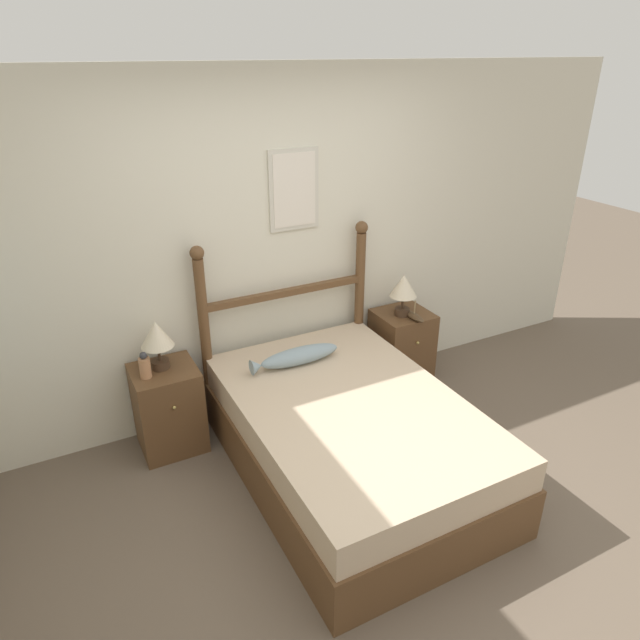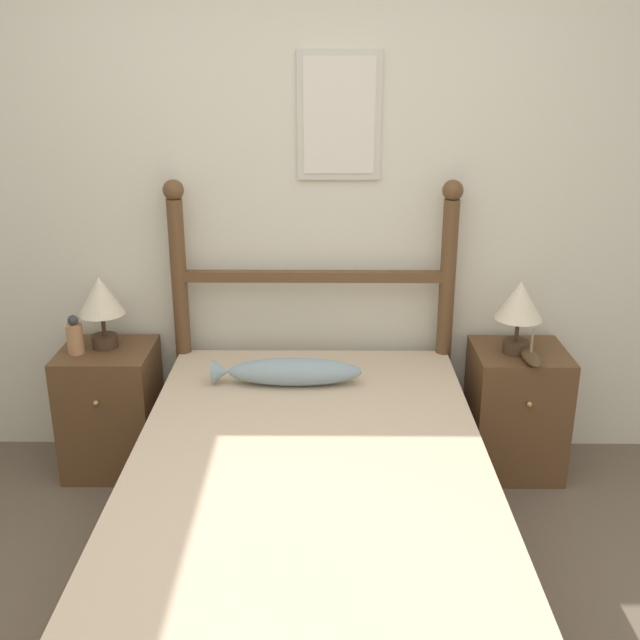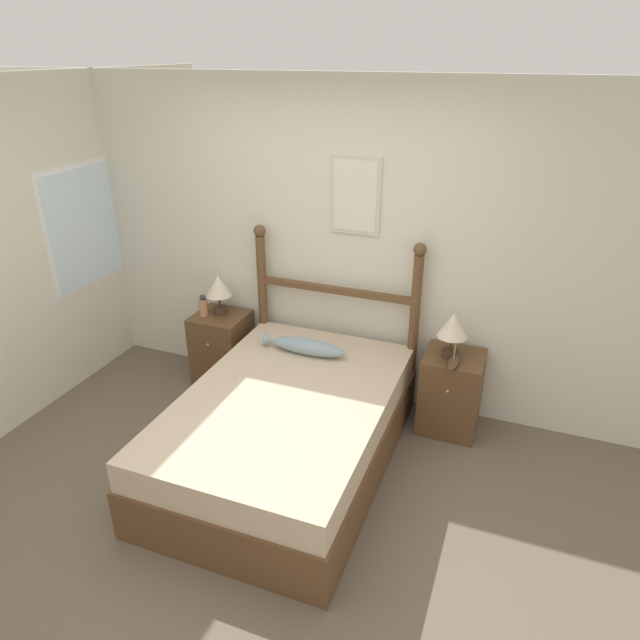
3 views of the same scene
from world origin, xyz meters
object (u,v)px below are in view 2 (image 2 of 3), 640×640
(nightstand_left, at_px, (112,409))
(bottle, at_px, (75,337))
(table_lamp_left, at_px, (101,300))
(model_boat, at_px, (531,356))
(bed, at_px, (310,516))
(nightstand_right, at_px, (515,410))
(fish_pillow, at_px, (289,372))
(table_lamp_right, at_px, (519,305))

(nightstand_left, height_order, bottle, bottle)
(table_lamp_left, relative_size, model_boat, 1.46)
(model_boat, bearing_deg, bottle, 177.68)
(bed, relative_size, bottle, 10.82)
(nightstand_right, xyz_separation_m, fish_pillow, (-1.10, -0.25, 0.31))
(nightstand_right, height_order, table_lamp_left, table_lamp_left)
(nightstand_left, height_order, model_boat, model_boat)
(bottle, distance_m, fish_pillow, 1.04)
(nightstand_right, bearing_deg, nightstand_left, 180.00)
(model_boat, distance_m, fish_pillow, 1.11)
(nightstand_left, distance_m, nightstand_right, 1.99)
(nightstand_left, distance_m, table_lamp_left, 0.56)
(bed, height_order, bottle, bottle)
(table_lamp_right, xyz_separation_m, fish_pillow, (-1.06, -0.22, -0.24))
(nightstand_left, relative_size, table_lamp_left, 1.80)
(bed, distance_m, table_lamp_left, 1.46)
(table_lamp_left, bearing_deg, bed, -41.19)
(nightstand_left, distance_m, model_boat, 2.03)
(bed, bearing_deg, nightstand_right, 40.35)
(model_boat, bearing_deg, bed, -144.61)
(nightstand_left, xyz_separation_m, nightstand_right, (1.99, 0.00, 0.00))
(bed, height_order, model_boat, model_boat)
(nightstand_left, bearing_deg, fish_pillow, -15.46)
(nightstand_right, bearing_deg, bottle, -178.74)
(bottle, bearing_deg, table_lamp_left, 34.31)
(table_lamp_left, bearing_deg, model_boat, -4.69)
(bottle, distance_m, model_boat, 2.13)
(model_boat, bearing_deg, nightstand_right, 93.61)
(table_lamp_left, relative_size, fish_pillow, 0.52)
(model_boat, bearing_deg, table_lamp_left, 175.31)
(table_lamp_left, bearing_deg, nightstand_left, -77.19)
(bottle, relative_size, model_boat, 0.79)
(bed, relative_size, model_boat, 8.51)
(table_lamp_left, bearing_deg, table_lamp_right, -1.65)
(table_lamp_right, xyz_separation_m, bottle, (-2.08, -0.02, -0.16))
(bottle, height_order, fish_pillow, bottle)
(fish_pillow, bearing_deg, bottle, 168.84)
(bed, xyz_separation_m, model_boat, (1.01, 0.71, 0.38))
(nightstand_right, relative_size, table_lamp_left, 1.80)
(nightstand_left, height_order, fish_pillow, fish_pillow)
(nightstand_left, xyz_separation_m, fish_pillow, (0.89, -0.25, 0.31))
(bed, height_order, nightstand_left, nightstand_left)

